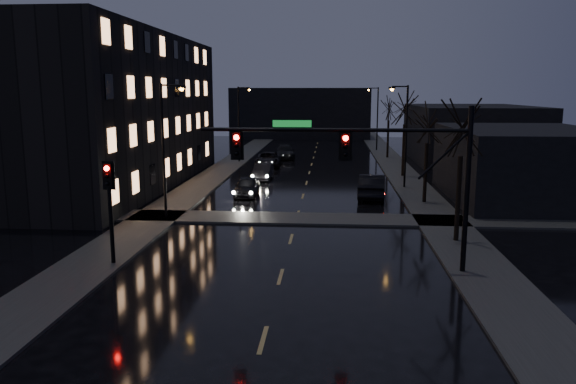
% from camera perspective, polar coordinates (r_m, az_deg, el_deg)
% --- Properties ---
extents(ground, '(160.00, 160.00, 0.00)m').
position_cam_1_polar(ground, '(16.17, -3.45, -17.75)').
color(ground, black).
rests_on(ground, ground).
extents(sidewalk_left, '(3.00, 140.00, 0.12)m').
position_cam_1_polar(sidewalk_left, '(50.81, -7.58, 1.65)').
color(sidewalk_left, '#2D2D2B').
rests_on(sidewalk_left, ground).
extents(sidewalk_right, '(3.00, 140.00, 0.12)m').
position_cam_1_polar(sidewalk_right, '(50.12, 11.80, 1.41)').
color(sidewalk_right, '#2D2D2B').
rests_on(sidewalk_right, ground).
extents(sidewalk_cross, '(40.00, 3.00, 0.12)m').
position_cam_1_polar(sidewalk_cross, '(33.55, 0.86, -2.71)').
color(sidewalk_cross, '#2D2D2B').
rests_on(sidewalk_cross, ground).
extents(apartment_block, '(12.00, 30.00, 12.00)m').
position_cam_1_polar(apartment_block, '(47.89, -18.51, 7.84)').
color(apartment_block, black).
rests_on(apartment_block, ground).
extents(commercial_right_near, '(10.00, 14.00, 5.00)m').
position_cam_1_polar(commercial_right_near, '(42.64, 22.84, 2.60)').
color(commercial_right_near, black).
rests_on(commercial_right_near, ground).
extents(commercial_right_far, '(12.00, 18.00, 6.00)m').
position_cam_1_polar(commercial_right_far, '(64.08, 18.02, 5.66)').
color(commercial_right_far, black).
rests_on(commercial_right_far, ground).
extents(far_block, '(22.00, 10.00, 8.00)m').
position_cam_1_polar(far_block, '(92.34, 1.32, 8.03)').
color(far_block, black).
rests_on(far_block, ground).
extents(signal_mast, '(11.11, 0.41, 7.00)m').
position_cam_1_polar(signal_mast, '(23.36, 8.89, 3.45)').
color(signal_mast, black).
rests_on(signal_mast, ground).
extents(signal_pole_left, '(0.35, 0.41, 4.53)m').
position_cam_1_polar(signal_pole_left, '(25.42, -17.65, -0.60)').
color(signal_pole_left, black).
rests_on(signal_pole_left, ground).
extents(tree_near, '(3.52, 3.52, 8.08)m').
position_cam_1_polar(tree_near, '(28.88, 17.31, 7.08)').
color(tree_near, black).
rests_on(tree_near, ground).
extents(tree_mid_a, '(3.30, 3.30, 7.58)m').
position_cam_1_polar(tree_mid_a, '(38.70, 14.02, 7.35)').
color(tree_mid_a, black).
rests_on(tree_mid_a, ground).
extents(tree_mid_b, '(3.74, 3.74, 8.59)m').
position_cam_1_polar(tree_mid_b, '(50.54, 11.82, 8.94)').
color(tree_mid_b, black).
rests_on(tree_mid_b, ground).
extents(tree_far, '(3.43, 3.43, 7.88)m').
position_cam_1_polar(tree_far, '(64.47, 10.22, 8.75)').
color(tree_far, black).
rests_on(tree_far, ground).
extents(streetlight_l_near, '(1.53, 0.28, 8.00)m').
position_cam_1_polar(streetlight_l_near, '(33.65, -12.23, 5.23)').
color(streetlight_l_near, black).
rests_on(streetlight_l_near, ground).
extents(streetlight_l_far, '(1.53, 0.28, 8.00)m').
position_cam_1_polar(streetlight_l_far, '(59.97, -4.84, 7.54)').
color(streetlight_l_far, black).
rests_on(streetlight_l_far, ground).
extents(streetlight_r_mid, '(1.53, 0.28, 8.00)m').
position_cam_1_polar(streetlight_r_mid, '(44.57, 11.66, 6.43)').
color(streetlight_r_mid, black).
rests_on(streetlight_r_mid, ground).
extents(streetlight_r_far, '(1.53, 0.28, 8.00)m').
position_cam_1_polar(streetlight_r_far, '(72.40, 8.91, 7.91)').
color(streetlight_r_far, black).
rests_on(streetlight_r_far, ground).
extents(oncoming_car_a, '(1.82, 4.21, 1.41)m').
position_cam_1_polar(oncoming_car_a, '(40.95, -4.19, 0.56)').
color(oncoming_car_a, black).
rests_on(oncoming_car_a, ground).
extents(oncoming_car_b, '(1.48, 4.12, 1.35)m').
position_cam_1_polar(oncoming_car_b, '(48.39, -2.57, 2.04)').
color(oncoming_car_b, black).
rests_on(oncoming_car_b, ground).
extents(oncoming_car_c, '(2.63, 5.33, 1.46)m').
position_cam_1_polar(oncoming_car_c, '(56.97, -2.00, 3.34)').
color(oncoming_car_c, black).
rests_on(oncoming_car_c, ground).
extents(oncoming_car_d, '(2.71, 5.35, 1.49)m').
position_cam_1_polar(oncoming_car_d, '(63.73, -0.30, 4.10)').
color(oncoming_car_d, black).
rests_on(oncoming_car_d, ground).
extents(lead_car, '(2.32, 5.37, 1.72)m').
position_cam_1_polar(lead_car, '(40.59, 8.54, 0.60)').
color(lead_car, black).
rests_on(lead_car, ground).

